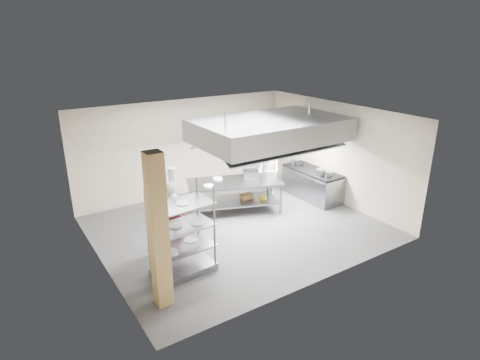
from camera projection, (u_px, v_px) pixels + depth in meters
floor at (238, 227)px, 10.65m from camera, size 7.00×7.00×0.00m
ceiling at (237, 115)px, 9.62m from camera, size 7.00×7.00×0.00m
wall_back at (185, 148)px, 12.49m from camera, size 7.00×0.00×7.00m
wall_left at (96, 204)px, 8.34m from camera, size 0.00×6.00×6.00m
wall_right at (336, 153)px, 11.93m from camera, size 0.00×6.00×6.00m
column at (159, 232)px, 7.15m from camera, size 0.30×0.30×3.00m
exhaust_hood at (270, 130)px, 10.81m from camera, size 4.00×2.50×0.60m
hood_strip_a at (242, 146)px, 10.46m from camera, size 1.60×0.12×0.04m
hood_strip_b at (295, 137)px, 11.38m from camera, size 1.60×0.12×0.04m
wall_shelf at (237, 141)px, 13.29m from camera, size 1.50×0.28×0.04m
island at (234, 196)px, 11.51m from camera, size 2.86×1.96×0.91m
island_worktop at (234, 182)px, 11.37m from camera, size 2.86×1.96×0.06m
island_undershelf at (235, 201)px, 11.57m from camera, size 2.62×1.79×0.04m
pass_rack at (182, 231)px, 8.32m from camera, size 1.35×0.85×1.95m
cooking_range at (312, 185)px, 12.48m from camera, size 0.80×2.00×0.84m
range_top at (313, 171)px, 12.33m from camera, size 0.78×1.96×0.06m
chef_head at (173, 216)px, 9.20m from camera, size 0.59×0.74×1.79m
chef_line at (268, 172)px, 12.41m from camera, size 0.68×0.84×1.65m
chef_plating at (162, 246)px, 8.08m from camera, size 0.66×1.02×1.61m
griddle at (251, 174)px, 11.59m from camera, size 0.53×0.48×0.21m
wicker_basket at (247, 196)px, 11.64m from camera, size 0.37×0.27×0.15m
stockpot at (321, 172)px, 11.80m from camera, size 0.28×0.28×0.19m
plate_stack at (182, 246)px, 8.44m from camera, size 0.28×0.28×0.05m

